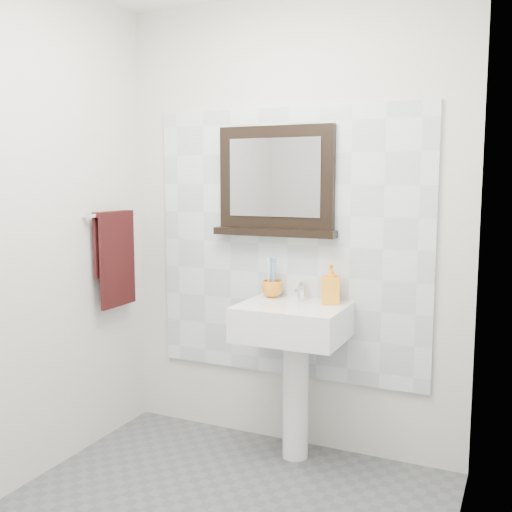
{
  "coord_description": "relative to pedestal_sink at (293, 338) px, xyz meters",
  "views": [
    {
      "loc": [
        1.22,
        -2.0,
        1.51
      ],
      "look_at": [
        0.05,
        0.55,
        1.15
      ],
      "focal_mm": 42.0,
      "sensor_mm": 36.0,
      "label": 1
    }
  ],
  "objects": [
    {
      "name": "framed_mirror",
      "position": [
        -0.18,
        0.19,
        0.81
      ],
      "size": [
        0.71,
        0.11,
        0.6
      ],
      "color": "black",
      "rests_on": "back_wall"
    },
    {
      "name": "towel_bar",
      "position": [
        -1.06,
        -0.11,
        0.63
      ],
      "size": [
        0.07,
        0.4,
        0.03
      ],
      "color": "silver",
      "rests_on": "left_wall"
    },
    {
      "name": "splashback",
      "position": [
        -0.12,
        0.21,
        0.47
      ],
      "size": [
        1.6,
        0.02,
        1.5
      ],
      "primitive_type": "cube",
      "color": "silver",
      "rests_on": "back_wall"
    },
    {
      "name": "right_wall",
      "position": [
        0.88,
        -0.87,
        0.57
      ],
      "size": [
        0.01,
        2.2,
        2.5
      ],
      "primitive_type": "cube",
      "color": "silver",
      "rests_on": "ground"
    },
    {
      "name": "back_wall",
      "position": [
        -0.12,
        0.23,
        0.57
      ],
      "size": [
        2.0,
        0.01,
        2.5
      ],
      "primitive_type": "cube",
      "color": "silver",
      "rests_on": "ground"
    },
    {
      "name": "pedestal_sink",
      "position": [
        0.0,
        0.0,
        0.0
      ],
      "size": [
        0.55,
        0.44,
        0.96
      ],
      "color": "white",
      "rests_on": "ground"
    },
    {
      "name": "left_wall",
      "position": [
        -1.12,
        -0.87,
        0.57
      ],
      "size": [
        0.01,
        2.2,
        2.5
      ],
      "primitive_type": "cube",
      "color": "silver",
      "rests_on": "ground"
    },
    {
      "name": "toothbrushes",
      "position": [
        -0.18,
        0.13,
        0.31
      ],
      "size": [
        0.05,
        0.04,
        0.21
      ],
      "color": "white",
      "rests_on": "toothbrush_cup"
    },
    {
      "name": "soap_dispenser",
      "position": [
        0.17,
        0.1,
        0.29
      ],
      "size": [
        0.12,
        0.12,
        0.21
      ],
      "primitive_type": "imported",
      "rotation": [
        0.0,
        0.0,
        0.25
      ],
      "color": "orange",
      "rests_on": "pedestal_sink"
    },
    {
      "name": "toothbrush_cup",
      "position": [
        -0.18,
        0.13,
        0.23
      ],
      "size": [
        0.15,
        0.15,
        0.09
      ],
      "primitive_type": "imported",
      "rotation": [
        0.0,
        0.0,
        -0.34
      ],
      "color": "orange",
      "rests_on": "pedestal_sink"
    },
    {
      "name": "hand_towel",
      "position": [
        -1.06,
        -0.11,
        0.42
      ],
      "size": [
        0.06,
        0.3,
        0.55
      ],
      "color": "black",
      "rests_on": "towel_bar"
    }
  ]
}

